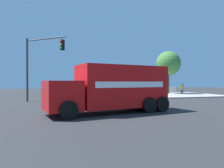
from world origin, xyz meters
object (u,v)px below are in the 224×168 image
at_px(traffic_light_secondary, 38,59).
at_px(shade_tree_near, 168,63).
at_px(pedestrian_crossing, 181,88).
at_px(pedestrian_near_corner, 183,88).
at_px(delivery_truck, 113,88).

relative_size(traffic_light_secondary, shade_tree_near, 0.94).
bearing_deg(pedestrian_crossing, pedestrian_near_corner, -128.91).
xyz_separation_m(delivery_truck, shade_tree_near, (-13.74, -16.30, 3.37)).
xyz_separation_m(traffic_light_secondary, shade_tree_near, (-18.98, -7.92, 0.74)).
bearing_deg(traffic_light_secondary, delivery_truck, 121.98).
xyz_separation_m(delivery_truck, pedestrian_crossing, (-14.81, -14.37, -0.54)).
distance_m(delivery_truck, pedestrian_near_corner, 22.99).
bearing_deg(delivery_truck, pedestrian_crossing, -135.86).
height_order(delivery_truck, pedestrian_near_corner, delivery_truck).
relative_size(delivery_truck, pedestrian_near_corner, 5.10).
bearing_deg(traffic_light_secondary, shade_tree_near, -157.34).
bearing_deg(pedestrian_crossing, traffic_light_secondary, 16.65).
xyz_separation_m(pedestrian_near_corner, shade_tree_near, (2.56, -0.09, 3.88)).
bearing_deg(pedestrian_near_corner, shade_tree_near, -2.02).
relative_size(pedestrian_near_corner, shade_tree_near, 0.24).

